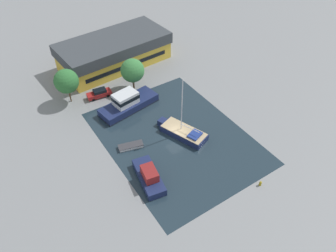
{
  "coord_description": "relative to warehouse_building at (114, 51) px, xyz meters",
  "views": [
    {
      "loc": [
        -22.89,
        -32.71,
        39.11
      ],
      "look_at": [
        0.0,
        2.17,
        1.0
      ],
      "focal_mm": 35.0,
      "sensor_mm": 36.0,
      "label": 1
    }
  ],
  "objects": [
    {
      "name": "ground_plane",
      "position": [
        -2.2,
        -26.98,
        -3.05
      ],
      "size": [
        440.0,
        440.0,
        0.0
      ],
      "primitive_type": "plane",
      "color": "gray"
    },
    {
      "name": "water_canal",
      "position": [
        -2.2,
        -26.98,
        -3.05
      ],
      "size": [
        22.1,
        28.99,
        0.01
      ],
      "primitive_type": "cube",
      "color": "#1E2D38",
      "rests_on": "ground"
    },
    {
      "name": "warehouse_building",
      "position": [
        0.0,
        0.0,
        0.0
      ],
      "size": [
        24.39,
        12.77,
        6.02
      ],
      "rotation": [
        0.0,
        0.0,
        0.07
      ],
      "color": "gold",
      "rests_on": "ground"
    },
    {
      "name": "quay_tree_near_building",
      "position": [
        -1.18,
        -10.68,
        1.23
      ],
      "size": [
        4.67,
        4.67,
        6.62
      ],
      "color": "brown",
      "rests_on": "ground"
    },
    {
      "name": "quay_tree_by_water",
      "position": [
        -13.33,
        -7.65,
        1.57
      ],
      "size": [
        4.57,
        4.57,
        6.92
      ],
      "color": "brown",
      "rests_on": "ground"
    },
    {
      "name": "parked_car",
      "position": [
        -8.13,
        -9.42,
        -2.21
      ],
      "size": [
        4.88,
        2.24,
        1.68
      ],
      "rotation": [
        0.0,
        0.0,
        1.46
      ],
      "color": "maroon",
      "rests_on": "ground"
    },
    {
      "name": "sailboat_moored",
      "position": [
        -0.68,
        -27.15,
        -2.38
      ],
      "size": [
        5.79,
        9.46,
        11.31
      ],
      "rotation": [
        0.0,
        0.0,
        0.35
      ],
      "color": "#19234C",
      "rests_on": "water_canal"
    },
    {
      "name": "motor_cruiser",
      "position": [
        -5.16,
        -15.66,
        -1.75
      ],
      "size": [
        11.98,
        5.83,
        3.65
      ],
      "rotation": [
        0.0,
        0.0,
        1.73
      ],
      "color": "#19234C",
      "rests_on": "water_canal"
    },
    {
      "name": "small_dinghy",
      "position": [
        -9.59,
        -24.86,
        -2.78
      ],
      "size": [
        4.35,
        2.48,
        0.53
      ],
      "rotation": [
        0.0,
        0.0,
        4.45
      ],
      "color": "white",
      "rests_on": "water_canal"
    },
    {
      "name": "cabin_boat",
      "position": [
        -10.57,
        -32.43,
        -2.1
      ],
      "size": [
        4.04,
        7.79,
        2.67
      ],
      "rotation": [
        0.0,
        0.0,
        -0.17
      ],
      "color": "#19234C",
      "rests_on": "water_canal"
    },
    {
      "name": "mooring_bollard",
      "position": [
        2.67,
        -42.21,
        -2.63
      ],
      "size": [
        0.39,
        0.39,
        0.8
      ],
      "color": "olive",
      "rests_on": "ground"
    }
  ]
}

